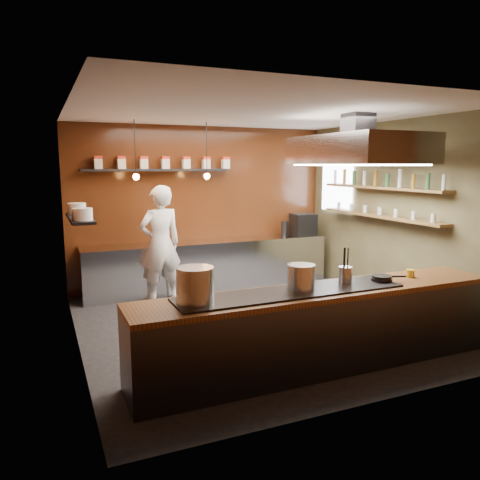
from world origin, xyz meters
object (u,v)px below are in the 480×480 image
stockpot_large (195,285)px  chef (161,244)px  stockpot_small (301,277)px  espresso_machine (303,225)px  extractor_hood (357,149)px

stockpot_large → chef: size_ratio=0.19×
stockpot_small → espresso_machine: size_ratio=0.71×
extractor_hood → espresso_machine: extractor_hood is taller
extractor_hood → chef: 3.51m
stockpot_large → stockpot_small: stockpot_large is taller
stockpot_small → extractor_hood: bearing=37.1°
extractor_hood → stockpot_small: bearing=-142.9°
extractor_hood → espresso_machine: 2.93m
stockpot_small → espresso_machine: espresso_machine is taller
extractor_hood → stockpot_large: bearing=-156.6°
extractor_hood → stockpot_small: size_ratio=6.56×
stockpot_large → chef: chef is taller
extractor_hood → stockpot_large: size_ratio=5.39×
extractor_hood → chef: size_ratio=1.02×
stockpot_large → espresso_machine: bearing=47.1°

